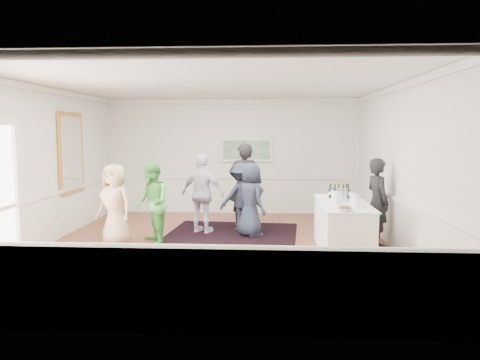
# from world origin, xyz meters

# --- Properties ---
(floor) EXTENTS (8.00, 8.00, 0.00)m
(floor) POSITION_xyz_m (0.00, 0.00, 0.00)
(floor) COLOR brown
(floor) RESTS_ON ground
(ceiling) EXTENTS (7.00, 8.00, 0.02)m
(ceiling) POSITION_xyz_m (0.00, 0.00, 3.20)
(ceiling) COLOR white
(ceiling) RESTS_ON wall_back
(wall_left) EXTENTS (0.02, 8.00, 3.20)m
(wall_left) POSITION_xyz_m (-3.50, 0.00, 1.60)
(wall_left) COLOR white
(wall_left) RESTS_ON floor
(wall_right) EXTENTS (0.02, 8.00, 3.20)m
(wall_right) POSITION_xyz_m (3.50, 0.00, 1.60)
(wall_right) COLOR white
(wall_right) RESTS_ON floor
(wall_back) EXTENTS (7.00, 0.02, 3.20)m
(wall_back) POSITION_xyz_m (0.00, 4.00, 1.60)
(wall_back) COLOR white
(wall_back) RESTS_ON floor
(wall_front) EXTENTS (7.00, 0.02, 3.20)m
(wall_front) POSITION_xyz_m (0.00, -4.00, 1.60)
(wall_front) COLOR white
(wall_front) RESTS_ON floor
(wainscoting) EXTENTS (7.00, 8.00, 1.00)m
(wainscoting) POSITION_xyz_m (0.00, 0.00, 0.50)
(wainscoting) COLOR white
(wainscoting) RESTS_ON floor
(mirror) EXTENTS (0.05, 1.25, 1.85)m
(mirror) POSITION_xyz_m (-3.45, 1.30, 1.80)
(mirror) COLOR gold
(mirror) RESTS_ON wall_left
(landscape_painting) EXTENTS (1.44, 0.06, 0.66)m
(landscape_painting) POSITION_xyz_m (0.40, 3.95, 1.78)
(landscape_painting) COLOR white
(landscape_painting) RESTS_ON wall_back
(area_rug) EXTENTS (3.12, 3.94, 0.02)m
(area_rug) POSITION_xyz_m (0.17, 0.67, 0.01)
(area_rug) COLOR black
(area_rug) RESTS_ON floor
(serving_table) EXTENTS (0.90, 2.36, 0.96)m
(serving_table) POSITION_xyz_m (2.43, -0.16, 0.48)
(serving_table) COLOR white
(serving_table) RESTS_ON floor
(bartender) EXTENTS (0.59, 0.74, 1.77)m
(bartender) POSITION_xyz_m (3.20, 0.36, 0.88)
(bartender) COLOR black
(bartender) RESTS_ON floor
(guest_tan) EXTENTS (0.95, 0.81, 1.65)m
(guest_tan) POSITION_xyz_m (-2.07, 0.07, 0.83)
(guest_tan) COLOR tan
(guest_tan) RESTS_ON floor
(guest_green) EXTENTS (0.95, 1.03, 1.69)m
(guest_green) POSITION_xyz_m (-1.34, 0.19, 0.85)
(guest_green) COLOR green
(guest_green) RESTS_ON floor
(guest_lilac) EXTENTS (1.14, 0.78, 1.79)m
(guest_lilac) POSITION_xyz_m (-0.46, 1.32, 0.90)
(guest_lilac) COLOR silver
(guest_lilac) RESTS_ON floor
(guest_dark_a) EXTENTS (1.17, 0.97, 1.57)m
(guest_dark_a) POSITION_xyz_m (0.39, 1.69, 0.78)
(guest_dark_a) COLOR #212838
(guest_dark_a) RESTS_ON floor
(guest_dark_b) EXTENTS (0.84, 0.66, 2.01)m
(guest_dark_b) POSITION_xyz_m (0.42, 2.13, 1.01)
(guest_dark_b) COLOR black
(guest_dark_b) RESTS_ON floor
(guest_navy) EXTENTS (0.88, 0.94, 1.62)m
(guest_navy) POSITION_xyz_m (0.63, 1.07, 0.81)
(guest_navy) COLOR #212838
(guest_navy) RESTS_ON floor
(wine_bottles) EXTENTS (0.42, 0.27, 0.31)m
(wine_bottles) POSITION_xyz_m (2.46, 0.36, 1.11)
(wine_bottles) COLOR black
(wine_bottles) RESTS_ON serving_table
(juice_pitchers) EXTENTS (0.44, 0.61, 0.24)m
(juice_pitchers) POSITION_xyz_m (2.42, -0.45, 1.08)
(juice_pitchers) COLOR #77B440
(juice_pitchers) RESTS_ON serving_table
(ice_bucket) EXTENTS (0.26, 0.26, 0.25)m
(ice_bucket) POSITION_xyz_m (2.43, -0.02, 1.07)
(ice_bucket) COLOR silver
(ice_bucket) RESTS_ON serving_table
(nut_bowl) EXTENTS (0.28, 0.28, 0.08)m
(nut_bowl) POSITION_xyz_m (2.31, -1.16, 1.00)
(nut_bowl) COLOR white
(nut_bowl) RESTS_ON serving_table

